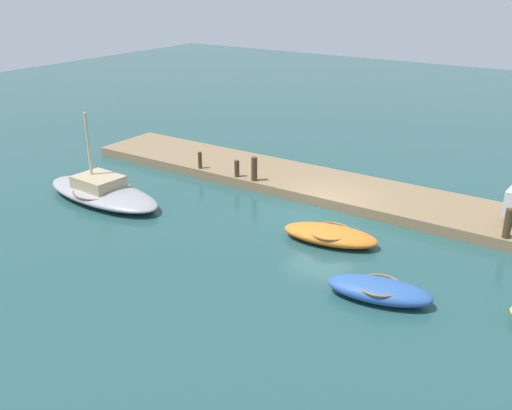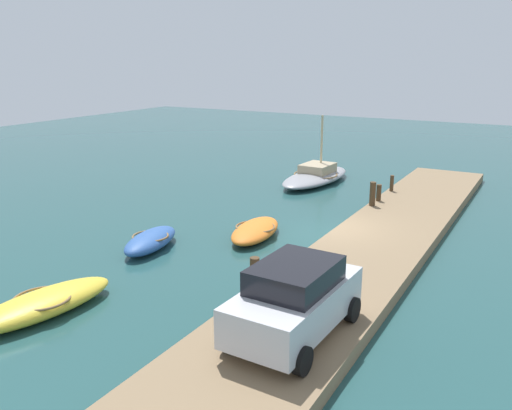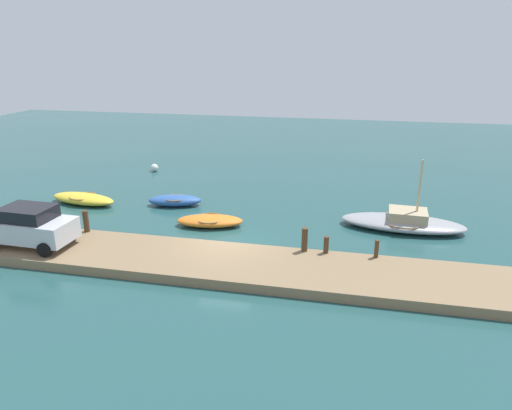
{
  "view_description": "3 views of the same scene",
  "coord_description": "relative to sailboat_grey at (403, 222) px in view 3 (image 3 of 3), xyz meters",
  "views": [
    {
      "loc": [
        -10.06,
        19.8,
        9.15
      ],
      "look_at": [
        0.98,
        3.45,
        1.16
      ],
      "focal_mm": 40.95,
      "sensor_mm": 36.0,
      "label": 1
    },
    {
      "loc": [
        -19.1,
        -7.35,
        6.88
      ],
      "look_at": [
        -1.48,
        2.59,
        1.28
      ],
      "focal_mm": 37.79,
      "sensor_mm": 36.0,
      "label": 2
    },
    {
      "loc": [
        5.55,
        -19.2,
        9.04
      ],
      "look_at": [
        0.88,
        2.47,
        1.37
      ],
      "focal_mm": 32.41,
      "sensor_mm": 36.0,
      "label": 3
    }
  ],
  "objects": [
    {
      "name": "ground_plane",
      "position": [
        -8.33,
        -4.26,
        -0.39
      ],
      "size": [
        84.0,
        84.0,
        0.0
      ],
      "primitive_type": "plane",
      "color": "#234C4C"
    },
    {
      "name": "dock_platform",
      "position": [
        -8.33,
        -6.31,
        -0.18
      ],
      "size": [
        26.73,
        3.7,
        0.42
      ],
      "primitive_type": "cube",
      "color": "#846B4C",
      "rests_on": "ground_plane"
    },
    {
      "name": "sailboat_grey",
      "position": [
        0.0,
        0.0,
        0.0
      ],
      "size": [
        6.39,
        2.76,
        3.72
      ],
      "rotation": [
        0.0,
        0.0,
        -0.06
      ],
      "color": "#939399",
      "rests_on": "ground_plane"
    },
    {
      "name": "rowboat_yellow",
      "position": [
        -18.53,
        0.16,
        -0.07
      ],
      "size": [
        4.43,
        2.11,
        0.62
      ],
      "rotation": [
        0.0,
        0.0,
        -0.14
      ],
      "color": "gold",
      "rests_on": "ground_plane"
    },
    {
      "name": "rowboat_orange",
      "position": [
        -9.96,
        -1.72,
        -0.1
      ],
      "size": [
        3.68,
        2.07,
        0.57
      ],
      "rotation": [
        0.0,
        0.0,
        0.17
      ],
      "color": "orange",
      "rests_on": "ground_plane"
    },
    {
      "name": "dinghy_blue",
      "position": [
        -12.99,
        1.01,
        -0.07
      ],
      "size": [
        3.33,
        1.9,
        0.64
      ],
      "rotation": [
        0.0,
        0.0,
        0.21
      ],
      "color": "#2D569E",
      "rests_on": "ground_plane"
    },
    {
      "name": "mooring_post_west",
      "position": [
        -15.28,
        -4.71,
        0.57
      ],
      "size": [
        0.27,
        0.27,
        1.08
      ],
      "primitive_type": "cylinder",
      "color": "#47331E",
      "rests_on": "dock_platform"
    },
    {
      "name": "mooring_post_mid_west",
      "position": [
        -4.62,
        -4.71,
        0.57
      ],
      "size": [
        0.27,
        0.27,
        1.08
      ],
      "primitive_type": "cylinder",
      "color": "#47331E",
      "rests_on": "dock_platform"
    },
    {
      "name": "mooring_post_mid_east",
      "position": [
        -3.67,
        -4.71,
        0.41
      ],
      "size": [
        0.23,
        0.23,
        0.77
      ],
      "primitive_type": "cylinder",
      "color": "#47331E",
      "rests_on": "dock_platform"
    },
    {
      "name": "mooring_post_east",
      "position": [
        -1.53,
        -4.71,
        0.42
      ],
      "size": [
        0.19,
        0.19,
        0.79
      ],
      "primitive_type": "cylinder",
      "color": "#47331E",
      "rests_on": "dock_platform"
    },
    {
      "name": "parked_car",
      "position": [
        -16.84,
        -6.68,
        0.97
      ],
      "size": [
        4.03,
        2.18,
        1.84
      ],
      "rotation": [
        0.0,
        0.0,
        -0.04
      ],
      "color": "silver",
      "rests_on": "dock_platform"
    },
    {
      "name": "marker_buoy",
      "position": [
        -17.47,
        8.15,
        -0.11
      ],
      "size": [
        0.57,
        0.57,
        0.57
      ],
      "primitive_type": "sphere",
      "color": "silver",
      "rests_on": "ground_plane"
    }
  ]
}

